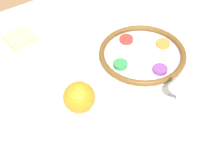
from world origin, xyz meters
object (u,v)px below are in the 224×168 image
(wine_glass, at_px, (181,81))
(bread_plate, at_px, (20,39))
(fruit_stand, at_px, (72,118))
(napkin_roll, at_px, (68,27))
(seder_plate, at_px, (142,54))
(orange_fruit, at_px, (79,97))

(wine_glass, distance_m, bread_plate, 0.64)
(fruit_stand, bearing_deg, napkin_roll, -117.03)
(seder_plate, distance_m, wine_glass, 0.24)
(seder_plate, distance_m, orange_fruit, 0.40)
(bread_plate, bearing_deg, orange_fruit, 88.28)
(seder_plate, bearing_deg, orange_fruit, 24.22)
(orange_fruit, bearing_deg, bread_plate, -91.72)
(seder_plate, height_order, orange_fruit, orange_fruit)
(wine_glass, height_order, fruit_stand, wine_glass)
(wine_glass, bearing_deg, fruit_stand, -12.16)
(bread_plate, xyz_separation_m, napkin_roll, (-0.18, 0.05, 0.01))
(orange_fruit, height_order, napkin_roll, orange_fruit)
(seder_plate, xyz_separation_m, wine_glass, (0.04, 0.23, 0.08))
(bread_plate, distance_m, napkin_roll, 0.19)
(fruit_stand, relative_size, bread_plate, 0.95)
(fruit_stand, relative_size, orange_fruit, 2.02)
(seder_plate, relative_size, wine_glass, 2.31)
(orange_fruit, bearing_deg, seder_plate, -155.78)
(seder_plate, height_order, fruit_stand, fruit_stand)
(fruit_stand, distance_m, bread_plate, 0.51)
(napkin_roll, bearing_deg, seder_plate, 116.87)
(orange_fruit, relative_size, napkin_roll, 0.55)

